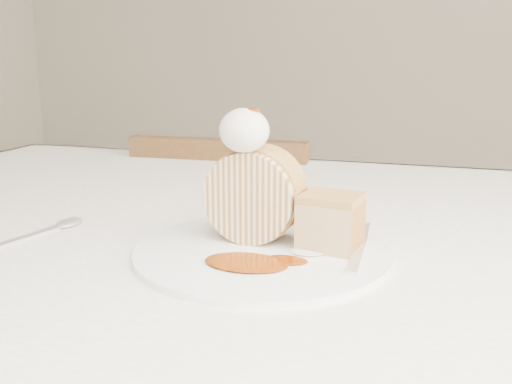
% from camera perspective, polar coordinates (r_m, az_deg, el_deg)
% --- Properties ---
extents(table, '(1.40, 0.90, 0.75)m').
position_cam_1_polar(table, '(0.77, 0.26, -9.18)').
color(table, white).
rests_on(table, ground).
extents(chair_far, '(0.39, 0.39, 0.79)m').
position_cam_1_polar(chair_far, '(1.34, -2.42, -8.64)').
color(chair_far, brown).
rests_on(chair_far, ground).
extents(plate, '(0.31, 0.31, 0.01)m').
position_cam_1_polar(plate, '(0.62, 0.61, -5.94)').
color(plate, white).
rests_on(plate, table).
extents(roulade_slice, '(0.10, 0.06, 0.10)m').
position_cam_1_polar(roulade_slice, '(0.63, -0.12, -0.25)').
color(roulade_slice, beige).
rests_on(roulade_slice, plate).
extents(cake_chunk, '(0.07, 0.06, 0.05)m').
position_cam_1_polar(cake_chunk, '(0.62, 7.46, -3.27)').
color(cake_chunk, tan).
rests_on(cake_chunk, plate).
extents(whipped_cream, '(0.05, 0.05, 0.05)m').
position_cam_1_polar(whipped_cream, '(0.60, -1.18, 6.18)').
color(whipped_cream, silver).
rests_on(whipped_cream, roulade_slice).
extents(caramel_drizzle, '(0.03, 0.02, 0.01)m').
position_cam_1_polar(caramel_drizzle, '(0.60, -0.80, 8.69)').
color(caramel_drizzle, '#722A04').
rests_on(caramel_drizzle, whipped_cream).
extents(caramel_pool, '(0.09, 0.07, 0.00)m').
position_cam_1_polar(caramel_pool, '(0.57, -0.99, -7.03)').
color(caramel_pool, '#722A04').
rests_on(caramel_pool, plate).
extents(fork, '(0.03, 0.16, 0.00)m').
position_cam_1_polar(fork, '(0.60, 10.14, -6.05)').
color(fork, silver).
rests_on(fork, plate).
extents(spoon, '(0.06, 0.16, 0.00)m').
position_cam_1_polar(spoon, '(0.71, -23.15, -4.60)').
color(spoon, silver).
rests_on(spoon, table).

